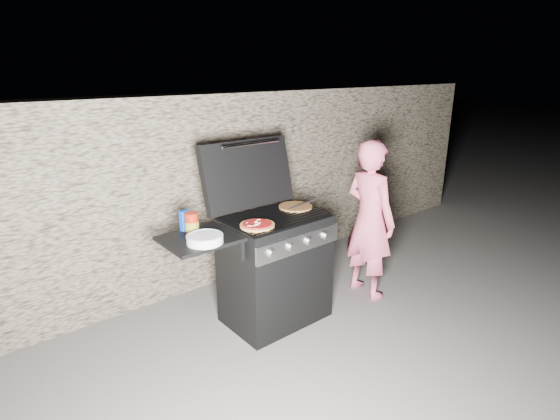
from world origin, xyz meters
TOP-DOWN VIEW (x-y plane):
  - ground at (0.00, 0.00)m, footprint 50.00×50.00m
  - stone_wall at (0.00, 1.05)m, footprint 8.00×0.35m
  - gas_grill at (-0.25, 0.00)m, footprint 1.34×0.79m
  - pizza_topped at (-0.25, -0.10)m, footprint 0.26×0.26m
  - pizza_plain at (0.27, 0.06)m, footprint 0.31×0.31m
  - sauce_jar at (-0.67, 0.11)m, footprint 0.11×0.11m
  - blue_carton at (-0.68, 0.18)m, footprint 0.07×0.05m
  - plate_stack at (-0.69, -0.11)m, footprint 0.25×0.25m
  - person at (0.93, -0.19)m, footprint 0.37×0.54m
  - tongs at (0.37, 0.00)m, footprint 0.46×0.09m

SIDE VIEW (x-z plane):
  - ground at x=0.00m, z-range 0.00..0.00m
  - gas_grill at x=-0.25m, z-range 0.00..0.91m
  - person at x=0.93m, z-range 0.00..1.45m
  - stone_wall at x=0.00m, z-range 0.00..1.80m
  - pizza_plain at x=0.27m, z-range 0.91..0.93m
  - pizza_topped at x=-0.25m, z-range 0.91..0.94m
  - plate_stack at x=-0.69m, z-range 0.90..0.96m
  - tongs at x=0.37m, z-range 0.91..1.00m
  - sauce_jar at x=-0.67m, z-range 0.90..1.05m
  - blue_carton at x=-0.68m, z-range 0.90..1.05m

